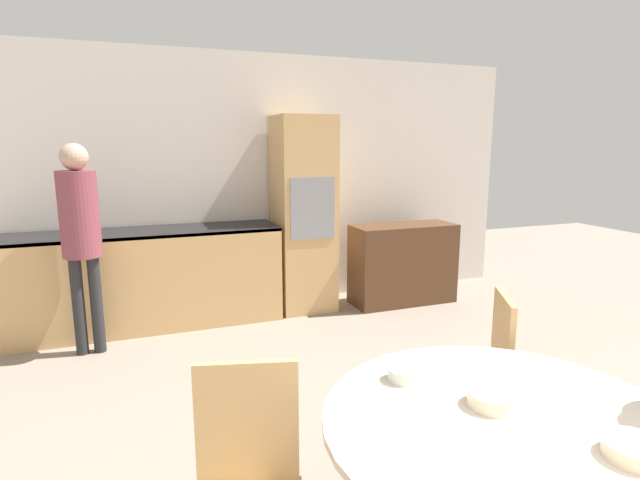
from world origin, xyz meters
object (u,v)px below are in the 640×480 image
at_px(person_standing, 80,225).
at_px(bowl_far, 403,374).
at_px(chair_far_right, 482,370).
at_px(oven_unit, 303,214).
at_px(bowl_centre, 636,450).
at_px(bowl_near, 492,399).
at_px(dining_table, 502,480).
at_px(sideboard, 403,264).

distance_m(person_standing, bowl_far, 3.01).
distance_m(chair_far_right, bowl_far, 0.84).
xyz_separation_m(oven_unit, bowl_centre, (-0.24, -3.86, -0.20)).
distance_m(chair_far_right, bowl_near, 0.87).
relative_size(dining_table, bowl_far, 10.41).
distance_m(sideboard, dining_table, 3.66).
bearing_deg(dining_table, person_standing, 117.25).
height_order(oven_unit, sideboard, oven_unit).
distance_m(sideboard, bowl_near, 3.58).
xyz_separation_m(sideboard, bowl_far, (-1.70, -2.94, 0.36)).
bearing_deg(person_standing, bowl_near, -61.83).
bearing_deg(bowl_far, sideboard, 59.89).
bearing_deg(sideboard, oven_unit, 168.35).
distance_m(dining_table, bowl_near, 0.28).
height_order(dining_table, person_standing, person_standing).
xyz_separation_m(oven_unit, bowl_far, (-0.65, -3.16, -0.20)).
bearing_deg(dining_table, bowl_centre, -55.20).
height_order(bowl_centre, bowl_far, bowl_far).
bearing_deg(bowl_far, chair_far_right, 27.54).
relative_size(person_standing, bowl_near, 9.59).
bearing_deg(bowl_far, oven_unit, 78.42).
height_order(chair_far_right, bowl_far, chair_far_right).
height_order(dining_table, bowl_near, bowl_near).
relative_size(oven_unit, sideboard, 1.77).
height_order(chair_far_right, bowl_centre, chair_far_right).
distance_m(oven_unit, bowl_near, 3.48).
height_order(sideboard, person_standing, person_standing).
relative_size(oven_unit, dining_table, 1.53).
relative_size(chair_far_right, bowl_near, 5.24).
height_order(dining_table, bowl_far, bowl_far).
distance_m(dining_table, chair_far_right, 0.91).
bearing_deg(dining_table, oven_unit, 82.66).
bearing_deg(person_standing, oven_unit, 13.72).
xyz_separation_m(dining_table, bowl_near, (0.01, 0.10, 0.26)).
bearing_deg(chair_far_right, bowl_centre, 12.78).
bearing_deg(bowl_far, bowl_near, -55.29).
xyz_separation_m(dining_table, chair_far_right, (0.51, 0.75, -0.00)).
xyz_separation_m(sideboard, chair_far_right, (-1.00, -2.57, 0.09)).
bearing_deg(chair_far_right, sideboard, -173.03).
relative_size(dining_table, bowl_near, 7.26).
relative_size(sideboard, dining_table, 0.86).
xyz_separation_m(bowl_near, bowl_centre, (0.20, -0.41, -0.00)).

